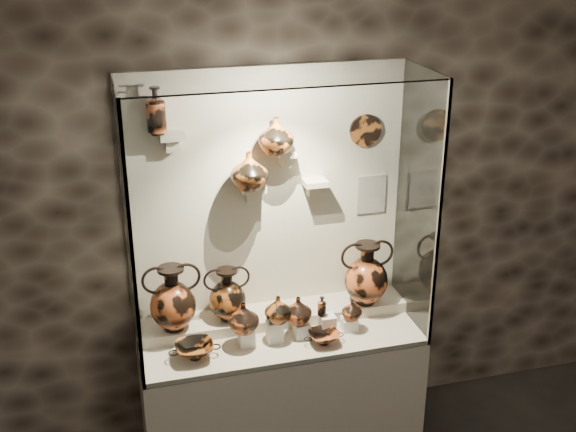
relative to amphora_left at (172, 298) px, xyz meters
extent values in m
cube|color=black|center=(0.62, 0.19, 0.50)|extent=(5.00, 0.02, 3.20)
cube|color=beige|center=(0.62, -0.13, -0.70)|extent=(1.70, 0.60, 0.80)
cube|color=#BDAD92|center=(0.62, -0.13, -0.29)|extent=(1.68, 0.58, 0.03)
cube|color=#BDAD92|center=(0.62, 0.05, -0.25)|extent=(1.70, 0.25, 0.10)
cube|color=beige|center=(0.62, 0.19, 0.50)|extent=(1.70, 0.03, 1.60)
cube|color=white|center=(0.62, -0.42, 0.50)|extent=(1.70, 0.01, 1.60)
cube|color=white|center=(-0.23, -0.13, 0.50)|extent=(0.01, 0.60, 1.60)
cube|color=white|center=(1.47, -0.13, 0.50)|extent=(0.01, 0.60, 1.60)
cube|color=white|center=(0.62, -0.13, 1.29)|extent=(1.70, 0.60, 0.01)
cube|color=gray|center=(-0.22, -0.42, 0.50)|extent=(0.02, 0.02, 1.60)
cube|color=gray|center=(1.46, -0.42, 0.50)|extent=(0.02, 0.02, 1.60)
cube|color=silver|center=(0.40, -0.18, -0.22)|extent=(0.09, 0.09, 0.10)
cube|color=silver|center=(0.57, -0.18, -0.21)|extent=(0.09, 0.09, 0.13)
cube|color=silver|center=(0.74, -0.18, -0.23)|extent=(0.09, 0.09, 0.09)
cube|color=silver|center=(0.90, -0.18, -0.21)|extent=(0.09, 0.09, 0.12)
cube|color=silver|center=(1.04, -0.18, -0.23)|extent=(0.09, 0.09, 0.08)
cube|color=beige|center=(0.07, 0.11, 0.95)|extent=(0.14, 0.12, 0.04)
cube|color=beige|center=(0.52, 0.11, 0.60)|extent=(0.14, 0.12, 0.04)
cube|color=beige|center=(0.72, 0.11, 0.80)|extent=(0.10, 0.12, 0.04)
cube|color=beige|center=(0.90, 0.11, 0.60)|extent=(0.14, 0.12, 0.04)
imported|color=#B34D22|center=(0.38, -0.19, -0.08)|extent=(0.19, 0.19, 0.19)
imported|color=#96491A|center=(0.59, -0.18, -0.06)|extent=(0.21, 0.21, 0.17)
imported|color=#B34D22|center=(0.72, -0.16, -0.10)|extent=(0.18, 0.18, 0.17)
imported|color=#B34D22|center=(1.05, -0.19, -0.13)|extent=(0.15, 0.15, 0.13)
imported|color=#96491A|center=(0.49, 0.06, 0.73)|extent=(0.25, 0.25, 0.22)
imported|color=#96491A|center=(0.65, 0.06, 0.92)|extent=(0.27, 0.27, 0.21)
cylinder|color=#9B521E|center=(1.23, 0.16, 0.88)|extent=(0.20, 0.02, 0.20)
cube|color=beige|center=(1.29, 0.17, 0.46)|extent=(0.19, 0.01, 0.25)
camera|label=1|loc=(-0.33, -3.76, 2.05)|focal=45.00mm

